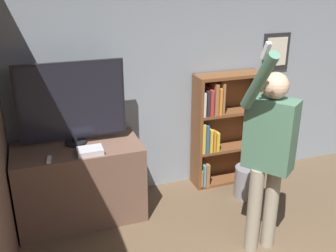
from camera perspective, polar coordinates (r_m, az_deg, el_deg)
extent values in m
cube|color=gray|center=(4.61, 3.59, 7.30)|extent=(6.18, 0.06, 2.70)
cube|color=black|center=(5.03, 15.41, 10.39)|extent=(0.36, 0.02, 0.44)
cube|color=beige|center=(5.02, 15.50, 10.36)|extent=(0.28, 0.01, 0.34)
cube|color=brown|center=(4.28, -12.65, -7.97)|extent=(1.29, 0.66, 0.83)
cylinder|color=black|center=(4.15, -13.26, -2.32)|extent=(0.22, 0.22, 0.03)
cylinder|color=black|center=(4.13, -13.31, -1.81)|extent=(0.06, 0.06, 0.05)
cube|color=black|center=(3.99, -13.80, 3.50)|extent=(1.06, 0.04, 0.79)
cube|color=black|center=(3.97, -13.77, 3.40)|extent=(1.02, 0.01, 0.76)
cube|color=silver|center=(3.90, -11.26, -3.55)|extent=(0.25, 0.18, 0.05)
cube|color=white|center=(3.86, -16.87, -4.68)|extent=(0.06, 0.14, 0.02)
cube|color=brown|center=(4.65, 4.20, -1.13)|extent=(0.04, 0.28, 1.39)
cube|color=brown|center=(4.99, 12.36, 0.03)|extent=(0.04, 0.28, 1.39)
cube|color=brown|center=(4.92, 7.71, 0.03)|extent=(0.81, 0.01, 1.39)
cube|color=brown|center=(5.10, 8.01, -7.57)|extent=(0.74, 0.28, 0.04)
cube|color=brown|center=(4.90, 8.28, -3.03)|extent=(0.74, 0.28, 0.04)
cube|color=brown|center=(4.73, 8.58, 2.06)|extent=(0.74, 0.28, 0.04)
cube|color=brown|center=(4.60, 8.88, 7.28)|extent=(0.74, 0.28, 0.04)
cube|color=#99663D|center=(4.89, 4.43, -7.18)|extent=(0.03, 0.25, 0.23)
cube|color=#5B8E99|center=(4.90, 4.81, -6.78)|extent=(0.03, 0.26, 0.29)
cube|color=#99663D|center=(4.91, 5.30, -6.71)|extent=(0.04, 0.24, 0.30)
cube|color=gold|center=(4.65, 4.75, -1.55)|extent=(0.04, 0.22, 0.37)
cube|color=#2D569E|center=(4.68, 5.24, -1.55)|extent=(0.03, 0.24, 0.34)
cube|color=gold|center=(4.71, 5.80, -1.82)|extent=(0.03, 0.23, 0.29)
cube|color=orange|center=(4.72, 6.32, -1.87)|extent=(0.02, 0.21, 0.27)
cube|color=gold|center=(4.75, 6.79, -1.97)|extent=(0.03, 0.21, 0.24)
cube|color=beige|center=(4.51, 4.83, 3.39)|extent=(0.03, 0.23, 0.28)
cube|color=#232328|center=(4.52, 5.38, 3.51)|extent=(0.03, 0.22, 0.30)
cube|color=red|center=(4.53, 5.95, 3.58)|extent=(0.04, 0.20, 0.31)
cube|color=#99663D|center=(4.55, 6.62, 4.02)|extent=(0.04, 0.21, 0.37)
cube|color=orange|center=(4.59, 7.04, 3.85)|extent=(0.03, 0.25, 0.31)
cube|color=#99663D|center=(4.58, 7.63, 4.10)|extent=(0.03, 0.20, 0.36)
cylinder|color=gray|center=(3.80, 12.39, -11.85)|extent=(0.13, 0.13, 0.86)
cylinder|color=gray|center=(3.88, 14.71, -11.24)|extent=(0.13, 0.13, 0.86)
cube|color=#477056|center=(3.49, 14.63, -1.17)|extent=(0.43, 0.47, 0.64)
sphere|color=tan|center=(3.35, 15.33, 5.68)|extent=(0.22, 0.22, 0.22)
cylinder|color=#477056|center=(3.63, 17.73, -0.88)|extent=(0.09, 0.09, 0.59)
cylinder|color=#477056|center=(3.11, 13.06, 6.28)|extent=(0.09, 0.41, 0.54)
cube|color=white|center=(3.01, 14.06, 10.55)|extent=(0.04, 0.09, 0.14)
cylinder|color=gray|center=(4.74, 11.46, -7.93)|extent=(0.31, 0.31, 0.37)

